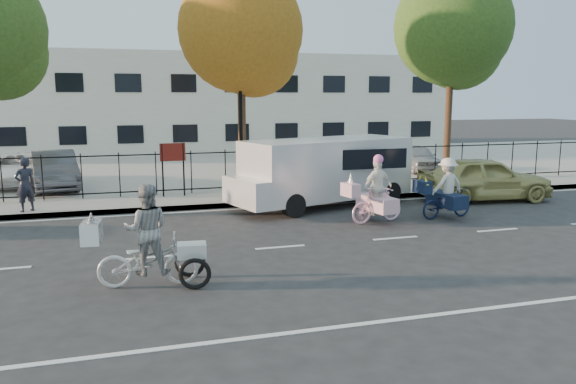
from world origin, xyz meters
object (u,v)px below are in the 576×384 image
object	(u,v)px
bull_bike	(446,194)
white_van	(324,169)
pedestrian	(25,185)
lot_car_c	(54,170)
gold_sedan	(484,178)
zebra_trike	(148,247)
lot_car_d	(417,158)
lamppost	(241,108)
lot_car_b	(19,169)
unicorn_bike	(376,198)

from	to	relation	value
bull_bike	white_van	world-z (taller)	white_van
pedestrian	lot_car_c	xyz separation A→B (m)	(0.35, 4.23, -0.11)
bull_bike	gold_sedan	xyz separation A→B (m)	(2.75, 2.07, 0.05)
zebra_trike	lot_car_d	distance (m)	17.46
white_van	lot_car_d	world-z (taller)	white_van
lamppost	bull_bike	world-z (taller)	lamppost
gold_sedan	pedestrian	world-z (taller)	pedestrian
zebra_trike	lot_car_d	xyz separation A→B (m)	(12.44, 12.25, -0.01)
pedestrian	white_van	bearing A→B (deg)	141.24
zebra_trike	lot_car_c	bearing A→B (deg)	19.47
lamppost	bull_bike	bearing A→B (deg)	-45.47
zebra_trike	pedestrian	xyz separation A→B (m)	(-3.16, 7.33, 0.21)
lamppost	white_van	distance (m)	3.73
lamppost	zebra_trike	bearing A→B (deg)	-112.43
bull_bike	lot_car_b	world-z (taller)	bull_bike
zebra_trike	lot_car_b	xyz separation A→B (m)	(-4.21, 12.95, 0.01)
bull_bike	lot_car_b	xyz separation A→B (m)	(-12.79, 9.32, 0.05)
zebra_trike	gold_sedan	bearing A→B (deg)	-57.45
lot_car_c	zebra_trike	bearing A→B (deg)	-85.87
zebra_trike	pedestrian	size ratio (longest dim) A/B	1.41
unicorn_bike	bull_bike	bearing A→B (deg)	-101.49
pedestrian	lot_car_d	world-z (taller)	pedestrian
bull_bike	lot_car_c	distance (m)	13.87
zebra_trike	white_van	xyz separation A→B (m)	(5.82, 6.40, 0.44)
unicorn_bike	white_van	distance (m)	2.85
lamppost	lot_car_d	size ratio (longest dim) A/B	1.25
lamppost	unicorn_bike	xyz separation A→B (m)	(2.78, -5.05, -2.40)
lot_car_b	lamppost	bearing A→B (deg)	-27.99
bull_bike	pedestrian	distance (m)	12.31
bull_bike	lot_car_c	xyz separation A→B (m)	(-11.38, 7.92, 0.14)
lot_car_d	lamppost	bearing A→B (deg)	-150.34
bull_bike	lot_car_b	bearing A→B (deg)	46.36
white_van	lot_car_c	bearing A→B (deg)	131.40
zebra_trike	unicorn_bike	bearing A→B (deg)	-54.36
unicorn_bike	lot_car_d	distance (m)	10.52
gold_sedan	pedestrian	bearing A→B (deg)	89.95
bull_bike	white_van	distance (m)	3.94
lamppost	gold_sedan	bearing A→B (deg)	-21.19
bull_bike	gold_sedan	world-z (taller)	bull_bike
lamppost	lot_car_b	xyz separation A→B (m)	(-7.80, 4.25, -2.36)
lamppost	lot_car_c	world-z (taller)	lamppost
lamppost	zebra_trike	distance (m)	9.71
unicorn_bike	lot_car_d	size ratio (longest dim) A/B	0.56
gold_sedan	lot_car_c	size ratio (longest dim) A/B	1.06
white_van	lot_car_d	size ratio (longest dim) A/B	1.89
lamppost	zebra_trike	xyz separation A→B (m)	(-3.59, -8.70, -2.36)
zebra_trike	white_van	bearing A→B (deg)	-36.43
white_van	pedestrian	xyz separation A→B (m)	(-8.98, 0.92, -0.24)
white_van	lot_car_c	distance (m)	10.05
pedestrian	lot_car_d	bearing A→B (deg)	164.62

